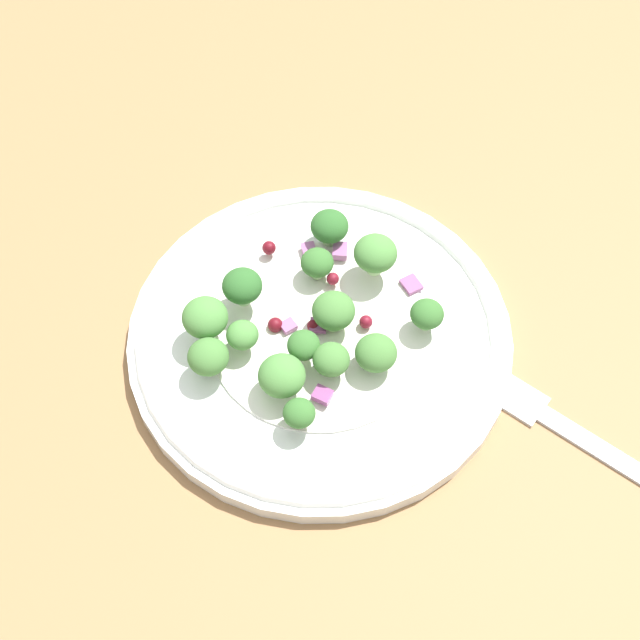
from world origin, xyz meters
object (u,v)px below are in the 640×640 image
broccoli_floret_0 (242,335)px  broccoli_floret_2 (282,376)px  broccoli_floret_1 (335,361)px  plate (320,335)px  fork (607,453)px

broccoli_floret_0 → broccoli_floret_2: bearing=-123.9°
broccoli_floret_0 → broccoli_floret_1: bearing=-91.8°
broccoli_floret_0 → broccoli_floret_2: broccoli_floret_2 is taller
plate → broccoli_floret_2: bearing=168.1°
broccoli_floret_1 → broccoli_floret_2: size_ratio=0.80×
plate → fork: 19.09cm
plate → broccoli_floret_0: broccoli_floret_0 is taller
broccoli_floret_0 → fork: (-0.25, -23.13, -2.72)cm
broccoli_floret_0 → broccoli_floret_1: broccoli_floret_1 is taller
plate → fork: size_ratio=1.38×
broccoli_floret_0 → broccoli_floret_2: (-2.19, -3.25, 0.18)cm
broccoli_floret_2 → fork: bearing=-84.4°
broccoli_floret_1 → fork: size_ratio=0.13×
plate → broccoli_floret_1: broccoli_floret_1 is taller
plate → broccoli_floret_2: 5.39cm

